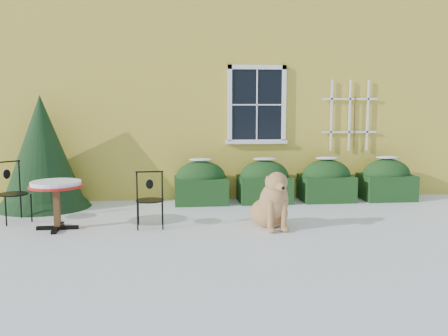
{
  "coord_description": "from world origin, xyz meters",
  "views": [
    {
      "loc": [
        -0.91,
        -7.36,
        1.94
      ],
      "look_at": [
        0.0,
        1.0,
        0.9
      ],
      "focal_mm": 40.0,
      "sensor_mm": 36.0,
      "label": 1
    }
  ],
  "objects": [
    {
      "name": "dog",
      "position": [
        0.7,
        0.33,
        0.39
      ],
      "size": [
        0.69,
        1.08,
        0.96
      ],
      "rotation": [
        0.0,
        0.0,
        0.14
      ],
      "color": "tan",
      "rests_on": "ground"
    },
    {
      "name": "patio_chair_near",
      "position": [
        -1.24,
        0.57,
        0.47
      ],
      "size": [
        0.45,
        0.45,
        0.94
      ],
      "rotation": [
        0.0,
        0.0,
        3.17
      ],
      "color": "black",
      "rests_on": "ground"
    },
    {
      "name": "hedge_row",
      "position": [
        1.65,
        2.55,
        0.4
      ],
      "size": [
        4.95,
        0.8,
        0.91
      ],
      "color": "black",
      "rests_on": "ground"
    },
    {
      "name": "house",
      "position": [
        0.0,
        7.0,
        3.22
      ],
      "size": [
        12.4,
        8.4,
        6.4
      ],
      "color": "yellow",
      "rests_on": "ground"
    },
    {
      "name": "bistro_table",
      "position": [
        -2.7,
        0.62,
        0.65
      ],
      "size": [
        0.83,
        0.83,
        0.77
      ],
      "rotation": [
        0.0,
        0.0,
        -0.36
      ],
      "color": "black",
      "rests_on": "ground"
    },
    {
      "name": "patio_chair_far",
      "position": [
        -3.57,
        1.27,
        0.51
      ],
      "size": [
        0.63,
        0.63,
        1.02
      ],
      "rotation": [
        0.0,
        0.0,
        0.68
      ],
      "color": "black",
      "rests_on": "ground"
    },
    {
      "name": "ground",
      "position": [
        0.0,
        0.0,
        0.0
      ],
      "size": [
        80.0,
        80.0,
        0.0
      ],
      "primitive_type": "plane",
      "color": "white",
      "rests_on": "ground"
    },
    {
      "name": "evergreen_shrub",
      "position": [
        -3.34,
        2.45,
        0.87
      ],
      "size": [
        1.78,
        1.78,
        2.16
      ],
      "rotation": [
        0.0,
        0.0,
        0.34
      ],
      "color": "black",
      "rests_on": "ground"
    }
  ]
}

